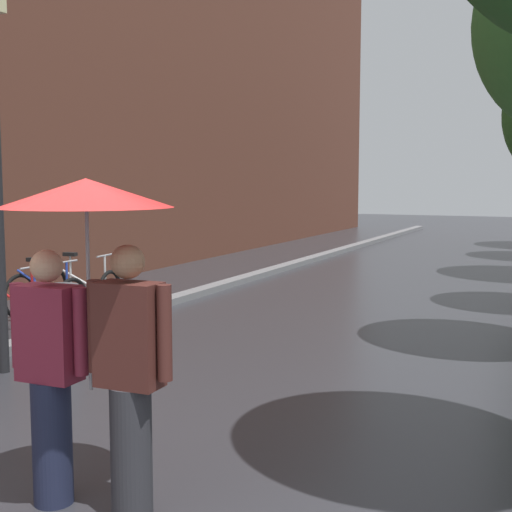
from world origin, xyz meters
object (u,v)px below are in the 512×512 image
at_px(parked_bicycle_2, 45,297).
at_px(parked_bicycle_3, 82,289).
at_px(couple_under_umbrella, 88,297).
at_px(litter_bin, 61,319).
at_px(parked_bicycle_1, 8,305).

height_order(parked_bicycle_2, parked_bicycle_3, same).
height_order(parked_bicycle_2, couple_under_umbrella, couple_under_umbrella).
bearing_deg(parked_bicycle_3, litter_bin, -56.60).
bearing_deg(parked_bicycle_3, couple_under_umbrella, -50.97).
bearing_deg(litter_bin, parked_bicycle_1, 155.49).
relative_size(parked_bicycle_3, litter_bin, 1.36).
xyz_separation_m(couple_under_umbrella, litter_bin, (-2.96, 3.22, -0.97)).
distance_m(parked_bicycle_1, litter_bin, 1.68).
distance_m(parked_bicycle_2, litter_bin, 2.08).
relative_size(couple_under_umbrella, litter_bin, 2.51).
bearing_deg(parked_bicycle_2, couple_under_umbrella, -46.14).
height_order(parked_bicycle_3, couple_under_umbrella, couple_under_umbrella).
bearing_deg(couple_under_umbrella, parked_bicycle_1, 138.88).
bearing_deg(parked_bicycle_2, parked_bicycle_1, -91.35).
bearing_deg(couple_under_umbrella, parked_bicycle_2, 133.86).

